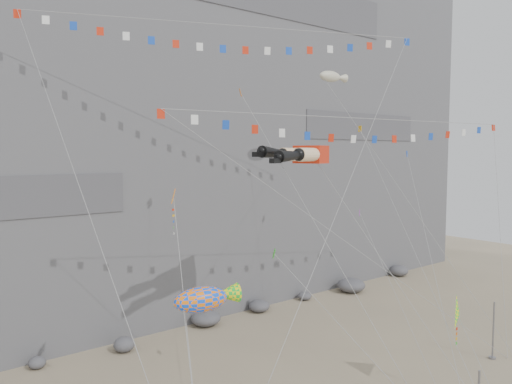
# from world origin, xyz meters

# --- Properties ---
(cliff) EXTENTS (80.00, 28.00, 50.00)m
(cliff) POSITION_xyz_m (0.00, 32.00, 25.00)
(cliff) COLOR slate
(cliff) RESTS_ON ground
(talus_boulders) EXTENTS (60.00, 3.00, 1.20)m
(talus_boulders) POSITION_xyz_m (0.00, 17.00, 0.60)
(talus_boulders) COLOR #57575C
(talus_boulders) RESTS_ON ground
(anchor_pole_right) EXTENTS (0.12, 0.12, 4.26)m
(anchor_pole_right) POSITION_xyz_m (12.56, -2.09, 2.13)
(anchor_pole_right) COLOR slate
(anchor_pole_right) RESTS_ON ground
(legs_kite) EXTENTS (7.81, 13.85, 19.56)m
(legs_kite) POSITION_xyz_m (-0.41, 5.05, 14.94)
(legs_kite) COLOR red
(legs_kite) RESTS_ON ground
(flag_banner_upper) EXTENTS (25.98, 18.98, 29.87)m
(flag_banner_upper) POSITION_xyz_m (-1.90, 10.06, 23.99)
(flag_banner_upper) COLOR red
(flag_banner_upper) RESTS_ON ground
(flag_banner_lower) EXTENTS (30.21, 8.89, 20.51)m
(flag_banner_lower) POSITION_xyz_m (5.22, 4.11, 17.48)
(flag_banner_lower) COLOR red
(flag_banner_lower) RESTS_ON ground
(harlequin_kite) EXTENTS (3.96, 8.83, 15.39)m
(harlequin_kite) POSITION_xyz_m (-10.47, 3.65, 12.77)
(harlequin_kite) COLOR red
(harlequin_kite) RESTS_ON ground
(fish_windsock) EXTENTS (3.83, 3.88, 9.32)m
(fish_windsock) POSITION_xyz_m (-11.34, -0.26, 8.49)
(fish_windsock) COLOR orange
(fish_windsock) RESTS_ON ground
(delta_kite) EXTENTS (3.93, 5.72, 7.58)m
(delta_kite) POSITION_xyz_m (5.31, -3.30, 5.15)
(delta_kite) COLOR #FFEC0D
(delta_kite) RESTS_ON ground
(blimp_windsock) EXTENTS (7.78, 13.91, 25.87)m
(blimp_windsock) POSITION_xyz_m (8.15, 10.18, 21.35)
(blimp_windsock) COLOR beige
(blimp_windsock) RESTS_ON ground
(small_kite_a) EXTENTS (2.64, 15.19, 24.06)m
(small_kite_a) POSITION_xyz_m (-2.63, 7.97, 18.68)
(small_kite_a) COLOR orange
(small_kite_a) RESTS_ON ground
(small_kite_b) EXTENTS (7.59, 13.35, 17.79)m
(small_kite_b) POSITION_xyz_m (7.61, 6.26, 10.10)
(small_kite_b) COLOR #AC21C6
(small_kite_b) RESTS_ON ground
(small_kite_c) EXTENTS (3.36, 12.18, 14.83)m
(small_kite_c) POSITION_xyz_m (-3.72, 3.35, 8.90)
(small_kite_c) COLOR green
(small_kite_c) RESTS_ON ground
(small_kite_d) EXTENTS (7.37, 15.83, 23.81)m
(small_kite_d) POSITION_xyz_m (9.24, 7.63, 16.61)
(small_kite_d) COLOR #EAA913
(small_kite_d) RESTS_ON ground
(small_kite_e) EXTENTS (8.64, 10.57, 19.65)m
(small_kite_e) POSITION_xyz_m (11.46, 4.75, 14.65)
(small_kite_e) COLOR #1440B2
(small_kite_e) RESTS_ON ground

